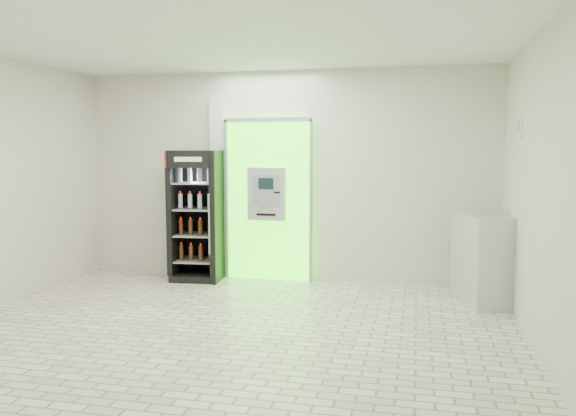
% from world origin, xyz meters
% --- Properties ---
extents(ground, '(6.00, 6.00, 0.00)m').
position_xyz_m(ground, '(0.00, 0.00, 0.00)').
color(ground, beige).
rests_on(ground, ground).
extents(room_shell, '(6.00, 6.00, 6.00)m').
position_xyz_m(room_shell, '(0.00, 0.00, 1.84)').
color(room_shell, beige).
rests_on(room_shell, ground).
extents(atm_assembly, '(1.30, 0.24, 2.33)m').
position_xyz_m(atm_assembly, '(-0.20, 2.41, 1.17)').
color(atm_assembly, '#45FF18').
rests_on(atm_assembly, ground).
extents(pillar, '(0.22, 0.11, 2.60)m').
position_xyz_m(pillar, '(-0.98, 2.45, 1.30)').
color(pillar, silver).
rests_on(pillar, ground).
extents(beverage_cooler, '(0.76, 0.70, 1.87)m').
position_xyz_m(beverage_cooler, '(-1.20, 2.19, 0.90)').
color(beverage_cooler, black).
rests_on(beverage_cooler, ground).
extents(steel_cabinet, '(0.80, 0.96, 1.10)m').
position_xyz_m(steel_cabinet, '(2.71, 1.72, 0.55)').
color(steel_cabinet, '#B8BBC0').
rests_on(steel_cabinet, ground).
extents(exit_sign, '(0.02, 0.22, 0.26)m').
position_xyz_m(exit_sign, '(2.99, 1.40, 2.12)').
color(exit_sign, white).
rests_on(exit_sign, room_shell).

